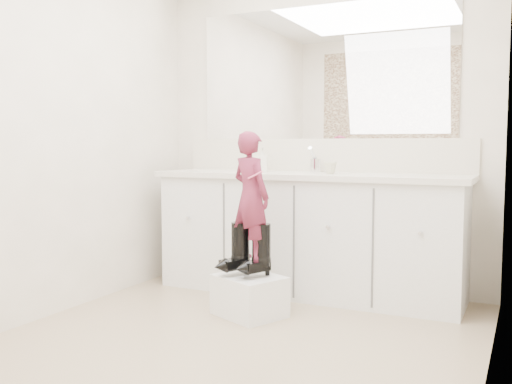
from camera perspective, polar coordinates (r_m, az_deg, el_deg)
The scene contains 16 objects.
floor at distance 3.23m, azimuth -2.79°, elevation -15.12°, with size 3.00×3.00×0.00m, color #987C64.
wall_back at distance 4.41m, azimuth 6.56°, elevation 6.10°, with size 2.60×2.60×0.00m, color beige.
wall_left at distance 3.83m, azimuth -20.31°, elevation 6.03°, with size 3.00×3.00×0.00m, color beige.
wall_right at distance 2.67m, azimuth 22.62°, elevation 6.60°, with size 3.00×3.00×0.00m, color beige.
vanity_cabinet at distance 4.20m, azimuth 5.22°, elevation -4.43°, with size 2.20×0.55×0.85m, color silver.
countertop at distance 4.14m, azimuth 5.19°, elevation 1.63°, with size 2.28×0.58×0.04m, color beige.
backsplash at distance 4.39m, azimuth 6.47°, elevation 3.70°, with size 2.28×0.03×0.25m, color beige.
mirror at distance 4.43m, azimuth 6.56°, elevation 11.81°, with size 2.00×0.02×1.00m, color white.
faucet at distance 4.29m, azimuth 5.98°, elevation 2.67°, with size 0.08×0.08×0.10m, color silver.
cup at distance 4.04m, azimuth 7.44°, elevation 2.41°, with size 0.09×0.09×0.08m, color #C0BB9A.
soap_bottle at distance 4.35m, azimuth 0.64°, elevation 3.28°, with size 0.08×0.08×0.18m, color silver.
step_stool at distance 3.71m, azimuth -0.66°, elevation -10.33°, with size 0.41×0.34×0.26m, color white.
boot_left at distance 3.69m, azimuth -1.57°, elevation -5.65°, with size 0.12×0.23×0.34m, color black, non-canonical shape.
boot_right at distance 3.63m, azimuth 0.54°, elevation -5.84°, with size 0.12×0.23×0.34m, color black, non-canonical shape.
toddler at distance 3.61m, azimuth -0.53°, elevation -0.42°, with size 0.30×0.20×0.82m, color #B23662.
toothbrush at distance 3.50m, azimuth -0.08°, elevation 1.71°, with size 0.01×0.01×0.14m, color #FC6291.
Camera 1 is at (1.45, -2.66, 1.10)m, focal length 40.00 mm.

